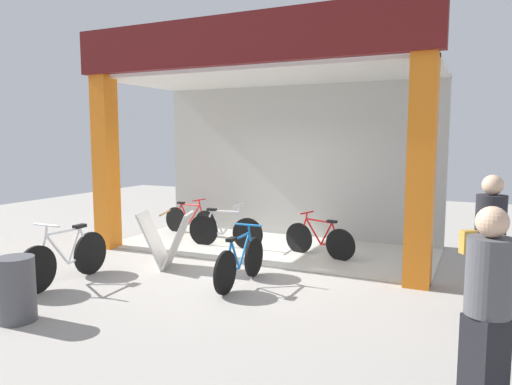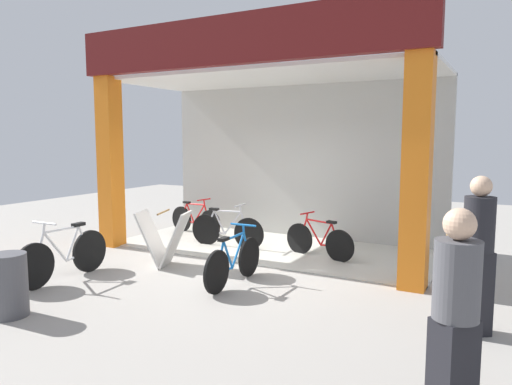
{
  "view_description": "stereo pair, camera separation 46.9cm",
  "coord_description": "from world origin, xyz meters",
  "px_view_note": "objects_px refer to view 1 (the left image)",
  "views": [
    {
      "loc": [
        3.66,
        -7.07,
        2.14
      ],
      "look_at": [
        0.0,
        0.65,
        1.15
      ],
      "focal_mm": 33.67,
      "sensor_mm": 36.0,
      "label": 1
    },
    {
      "loc": [
        4.07,
        -6.86,
        2.14
      ],
      "look_at": [
        0.0,
        0.65,
        1.15
      ],
      "focal_mm": 33.67,
      "sensor_mm": 36.0,
      "label": 2
    }
  ],
  "objects_px": {
    "sandwich_board_sign": "(166,240)",
    "bicycle_inside_0": "(225,230)",
    "bicycle_parked_0": "(240,262)",
    "trash_bin": "(16,289)",
    "pedestrian_1": "(488,250)",
    "bicycle_inside_2": "(190,220)",
    "bicycle_inside_1": "(319,240)",
    "pedestrian_0": "(487,309)",
    "bicycle_parked_1": "(66,258)"
  },
  "relations": [
    {
      "from": "bicycle_parked_0",
      "to": "sandwich_board_sign",
      "type": "bearing_deg",
      "value": 168.4
    },
    {
      "from": "bicycle_inside_0",
      "to": "trash_bin",
      "type": "relative_size",
      "value": 2.05
    },
    {
      "from": "bicycle_inside_2",
      "to": "bicycle_parked_0",
      "type": "relative_size",
      "value": 0.93
    },
    {
      "from": "bicycle_parked_0",
      "to": "trash_bin",
      "type": "bearing_deg",
      "value": -126.25
    },
    {
      "from": "bicycle_parked_1",
      "to": "bicycle_parked_0",
      "type": "bearing_deg",
      "value": 23.33
    },
    {
      "from": "sandwich_board_sign",
      "to": "pedestrian_0",
      "type": "relative_size",
      "value": 0.59
    },
    {
      "from": "bicycle_inside_1",
      "to": "pedestrian_0",
      "type": "relative_size",
      "value": 0.86
    },
    {
      "from": "pedestrian_1",
      "to": "bicycle_inside_2",
      "type": "bearing_deg",
      "value": 152.9
    },
    {
      "from": "bicycle_inside_1",
      "to": "bicycle_parked_1",
      "type": "distance_m",
      "value": 4.21
    },
    {
      "from": "bicycle_inside_1",
      "to": "trash_bin",
      "type": "bearing_deg",
      "value": -117.13
    },
    {
      "from": "bicycle_inside_2",
      "to": "pedestrian_0",
      "type": "bearing_deg",
      "value": -39.71
    },
    {
      "from": "bicycle_parked_1",
      "to": "sandwich_board_sign",
      "type": "height_order",
      "value": "bicycle_parked_1"
    },
    {
      "from": "pedestrian_0",
      "to": "trash_bin",
      "type": "height_order",
      "value": "pedestrian_0"
    },
    {
      "from": "trash_bin",
      "to": "bicycle_inside_2",
      "type": "bearing_deg",
      "value": 100.42
    },
    {
      "from": "sandwich_board_sign",
      "to": "trash_bin",
      "type": "height_order",
      "value": "sandwich_board_sign"
    },
    {
      "from": "bicycle_parked_0",
      "to": "trash_bin",
      "type": "distance_m",
      "value": 2.91
    },
    {
      "from": "bicycle_inside_0",
      "to": "pedestrian_0",
      "type": "bearing_deg",
      "value": -41.93
    },
    {
      "from": "bicycle_inside_0",
      "to": "pedestrian_1",
      "type": "distance_m",
      "value": 5.11
    },
    {
      "from": "bicycle_inside_0",
      "to": "bicycle_inside_1",
      "type": "distance_m",
      "value": 1.88
    },
    {
      "from": "bicycle_inside_0",
      "to": "sandwich_board_sign",
      "type": "bearing_deg",
      "value": -96.48
    },
    {
      "from": "pedestrian_1",
      "to": "bicycle_inside_0",
      "type": "bearing_deg",
      "value": 153.99
    },
    {
      "from": "pedestrian_1",
      "to": "bicycle_parked_1",
      "type": "bearing_deg",
      "value": -172.17
    },
    {
      "from": "sandwich_board_sign",
      "to": "bicycle_inside_0",
      "type": "bearing_deg",
      "value": 83.52
    },
    {
      "from": "bicycle_inside_0",
      "to": "bicycle_parked_1",
      "type": "height_order",
      "value": "bicycle_parked_1"
    },
    {
      "from": "sandwich_board_sign",
      "to": "pedestrian_0",
      "type": "height_order",
      "value": "pedestrian_0"
    },
    {
      "from": "bicycle_inside_1",
      "to": "sandwich_board_sign",
      "type": "height_order",
      "value": "sandwich_board_sign"
    },
    {
      "from": "pedestrian_1",
      "to": "trash_bin",
      "type": "distance_m",
      "value": 5.38
    },
    {
      "from": "bicycle_parked_0",
      "to": "pedestrian_1",
      "type": "bearing_deg",
      "value": -4.48
    },
    {
      "from": "bicycle_inside_2",
      "to": "bicycle_inside_1",
      "type": "bearing_deg",
      "value": -12.44
    },
    {
      "from": "sandwich_board_sign",
      "to": "pedestrian_1",
      "type": "height_order",
      "value": "pedestrian_1"
    },
    {
      "from": "bicycle_inside_0",
      "to": "trash_bin",
      "type": "height_order",
      "value": "bicycle_inside_0"
    },
    {
      "from": "bicycle_inside_2",
      "to": "trash_bin",
      "type": "xyz_separation_m",
      "value": [
        0.94,
        -5.1,
        0.06
      ]
    },
    {
      "from": "bicycle_parked_0",
      "to": "trash_bin",
      "type": "xyz_separation_m",
      "value": [
        -1.72,
        -2.34,
        0.04
      ]
    },
    {
      "from": "bicycle_inside_2",
      "to": "bicycle_parked_0",
      "type": "bearing_deg",
      "value": -46.0
    },
    {
      "from": "bicycle_parked_0",
      "to": "trash_bin",
      "type": "height_order",
      "value": "bicycle_parked_0"
    },
    {
      "from": "bicycle_parked_0",
      "to": "sandwich_board_sign",
      "type": "xyz_separation_m",
      "value": [
        -1.54,
        0.32,
        0.12
      ]
    },
    {
      "from": "bicycle_inside_0",
      "to": "trash_bin",
      "type": "distance_m",
      "value": 4.34
    },
    {
      "from": "bicycle_inside_2",
      "to": "pedestrian_1",
      "type": "distance_m",
      "value": 6.62
    },
    {
      "from": "bicycle_parked_1",
      "to": "sandwich_board_sign",
      "type": "relative_size",
      "value": 1.78
    },
    {
      "from": "bicycle_parked_0",
      "to": "pedestrian_0",
      "type": "height_order",
      "value": "pedestrian_0"
    },
    {
      "from": "sandwich_board_sign",
      "to": "trash_bin",
      "type": "relative_size",
      "value": 1.25
    },
    {
      "from": "bicycle_inside_2",
      "to": "pedestrian_0",
      "type": "relative_size",
      "value": 0.89
    },
    {
      "from": "pedestrian_1",
      "to": "trash_bin",
      "type": "bearing_deg",
      "value": -156.99
    },
    {
      "from": "bicycle_inside_2",
      "to": "bicycle_parked_1",
      "type": "distance_m",
      "value": 3.78
    },
    {
      "from": "bicycle_inside_2",
      "to": "pedestrian_0",
      "type": "height_order",
      "value": "pedestrian_0"
    },
    {
      "from": "pedestrian_0",
      "to": "pedestrian_1",
      "type": "bearing_deg",
      "value": 89.44
    },
    {
      "from": "bicycle_inside_1",
      "to": "trash_bin",
      "type": "distance_m",
      "value": 4.94
    },
    {
      "from": "bicycle_parked_1",
      "to": "pedestrian_1",
      "type": "distance_m",
      "value": 5.64
    },
    {
      "from": "bicycle_inside_0",
      "to": "bicycle_inside_2",
      "type": "height_order",
      "value": "bicycle_inside_0"
    },
    {
      "from": "bicycle_inside_0",
      "to": "pedestrian_1",
      "type": "height_order",
      "value": "pedestrian_1"
    }
  ]
}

